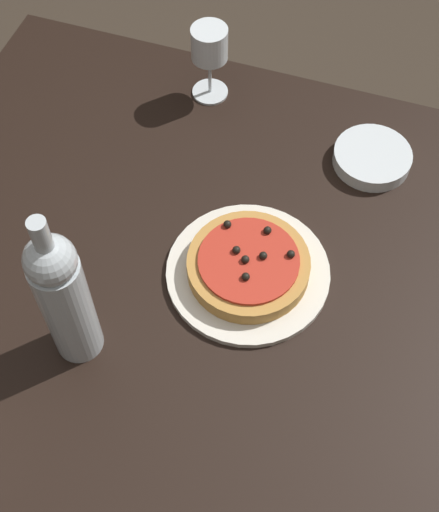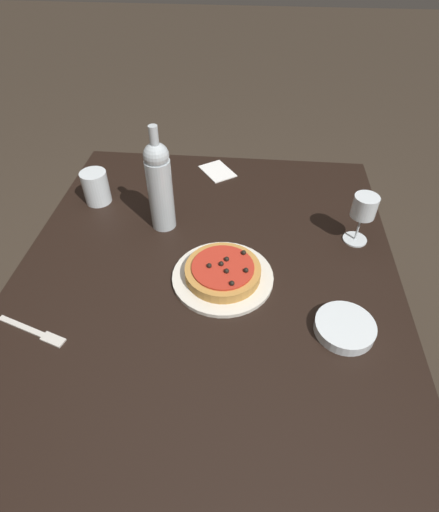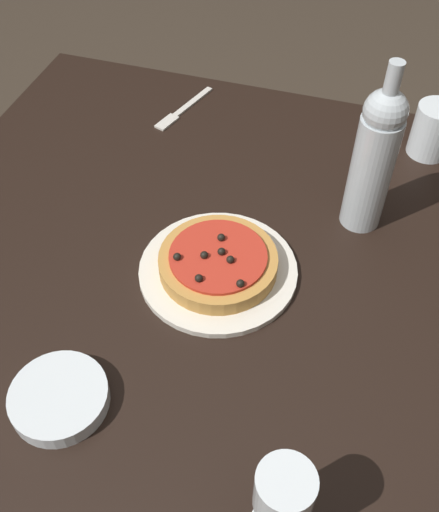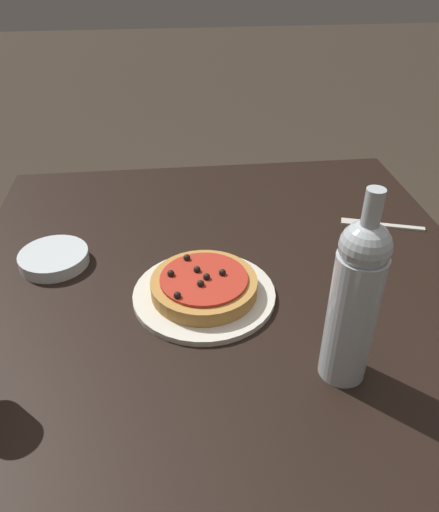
{
  "view_description": "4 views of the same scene",
  "coord_description": "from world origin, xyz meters",
  "px_view_note": "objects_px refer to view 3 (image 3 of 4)",
  "views": [
    {
      "loc": [
        0.18,
        -0.57,
        1.77
      ],
      "look_at": [
        -0.03,
        0.04,
        0.76
      ],
      "focal_mm": 50.0,
      "sensor_mm": 36.0,
      "label": 1
    },
    {
      "loc": [
        0.79,
        0.11,
        1.53
      ],
      "look_at": [
        0.01,
        0.04,
        0.79
      ],
      "focal_mm": 28.0,
      "sensor_mm": 36.0,
      "label": 2
    },
    {
      "loc": [
        -0.18,
        0.71,
        1.53
      ],
      "look_at": [
        0.01,
        0.09,
        0.8
      ],
      "focal_mm": 42.0,
      "sensor_mm": 36.0,
      "label": 3
    },
    {
      "loc": [
        -0.75,
        0.11,
        1.34
      ],
      "look_at": [
        0.05,
        0.02,
        0.79
      ],
      "focal_mm": 35.0,
      "sensor_mm": 36.0,
      "label": 4
    }
  ],
  "objects_px": {
    "pizza": "(218,262)",
    "fork": "(182,111)",
    "dinner_plate": "(218,270)",
    "dining_table": "(238,282)",
    "wine_bottle": "(374,158)",
    "water_cup": "(433,130)",
    "wine_glass": "(284,494)",
    "side_bowl": "(59,398)"
  },
  "relations": [
    {
      "from": "dinner_plate",
      "to": "water_cup",
      "type": "bearing_deg",
      "value": -125.53
    },
    {
      "from": "pizza",
      "to": "fork",
      "type": "relative_size",
      "value": 1.08
    },
    {
      "from": "wine_glass",
      "to": "side_bowl",
      "type": "height_order",
      "value": "wine_glass"
    },
    {
      "from": "fork",
      "to": "dinner_plate",
      "type": "bearing_deg",
      "value": 45.13
    },
    {
      "from": "wine_bottle",
      "to": "side_bowl",
      "type": "relative_size",
      "value": 2.28
    },
    {
      "from": "dining_table",
      "to": "wine_glass",
      "type": "xyz_separation_m",
      "value": [
        -0.18,
        0.44,
        0.19
      ]
    },
    {
      "from": "water_cup",
      "to": "side_bowl",
      "type": "height_order",
      "value": "water_cup"
    },
    {
      "from": "pizza",
      "to": "wine_bottle",
      "type": "bearing_deg",
      "value": -136.47
    },
    {
      "from": "wine_bottle",
      "to": "dinner_plate",
      "type": "bearing_deg",
      "value": 43.51
    },
    {
      "from": "dinner_plate",
      "to": "fork",
      "type": "relative_size",
      "value": 1.45
    },
    {
      "from": "dining_table",
      "to": "dinner_plate",
      "type": "bearing_deg",
      "value": 63.77
    },
    {
      "from": "wine_glass",
      "to": "side_bowl",
      "type": "relative_size",
      "value": 1.09
    },
    {
      "from": "pizza",
      "to": "wine_glass",
      "type": "height_order",
      "value": "wine_glass"
    },
    {
      "from": "wine_glass",
      "to": "dining_table",
      "type": "bearing_deg",
      "value": -68.07
    },
    {
      "from": "dining_table",
      "to": "pizza",
      "type": "distance_m",
      "value": 0.12
    },
    {
      "from": "wine_glass",
      "to": "wine_bottle",
      "type": "distance_m",
      "value": 0.6
    },
    {
      "from": "wine_bottle",
      "to": "fork",
      "type": "distance_m",
      "value": 0.53
    },
    {
      "from": "wine_glass",
      "to": "water_cup",
      "type": "bearing_deg",
      "value": -98.45
    },
    {
      "from": "dining_table",
      "to": "dinner_plate",
      "type": "relative_size",
      "value": 4.57
    },
    {
      "from": "dining_table",
      "to": "side_bowl",
      "type": "height_order",
      "value": "side_bowl"
    },
    {
      "from": "wine_bottle",
      "to": "fork",
      "type": "xyz_separation_m",
      "value": [
        0.45,
        -0.23,
        -0.15
      ]
    },
    {
      "from": "dinner_plate",
      "to": "wine_glass",
      "type": "bearing_deg",
      "value": 117.3
    },
    {
      "from": "pizza",
      "to": "fork",
      "type": "distance_m",
      "value": 0.5
    },
    {
      "from": "pizza",
      "to": "side_bowl",
      "type": "height_order",
      "value": "pizza"
    },
    {
      "from": "fork",
      "to": "pizza",
      "type": "bearing_deg",
      "value": 45.11
    },
    {
      "from": "water_cup",
      "to": "fork",
      "type": "bearing_deg",
      "value": 1.82
    },
    {
      "from": "pizza",
      "to": "fork",
      "type": "bearing_deg",
      "value": -62.85
    },
    {
      "from": "pizza",
      "to": "wine_bottle",
      "type": "relative_size",
      "value": 0.62
    },
    {
      "from": "dinner_plate",
      "to": "pizza",
      "type": "xyz_separation_m",
      "value": [
        0.0,
        0.0,
        0.02
      ]
    },
    {
      "from": "wine_bottle",
      "to": "side_bowl",
      "type": "xyz_separation_m",
      "value": [
        0.37,
        0.52,
        -0.14
      ]
    },
    {
      "from": "wine_glass",
      "to": "water_cup",
      "type": "height_order",
      "value": "wine_glass"
    },
    {
      "from": "wine_glass",
      "to": "fork",
      "type": "bearing_deg",
      "value": -62.77
    },
    {
      "from": "dinner_plate",
      "to": "wine_glass",
      "type": "relative_size",
      "value": 1.75
    },
    {
      "from": "wine_bottle",
      "to": "fork",
      "type": "relative_size",
      "value": 1.73
    },
    {
      "from": "dinner_plate",
      "to": "dining_table",
      "type": "bearing_deg",
      "value": -116.23
    },
    {
      "from": "pizza",
      "to": "side_bowl",
      "type": "relative_size",
      "value": 1.42
    },
    {
      "from": "dinner_plate",
      "to": "wine_bottle",
      "type": "distance_m",
      "value": 0.34
    },
    {
      "from": "dinner_plate",
      "to": "side_bowl",
      "type": "xyz_separation_m",
      "value": [
        0.15,
        0.31,
        0.01
      ]
    },
    {
      "from": "pizza",
      "to": "side_bowl",
      "type": "distance_m",
      "value": 0.35
    },
    {
      "from": "dinner_plate",
      "to": "water_cup",
      "type": "height_order",
      "value": "water_cup"
    },
    {
      "from": "side_bowl",
      "to": "pizza",
      "type": "bearing_deg",
      "value": -115.56
    },
    {
      "from": "dinner_plate",
      "to": "side_bowl",
      "type": "bearing_deg",
      "value": 64.45
    }
  ]
}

